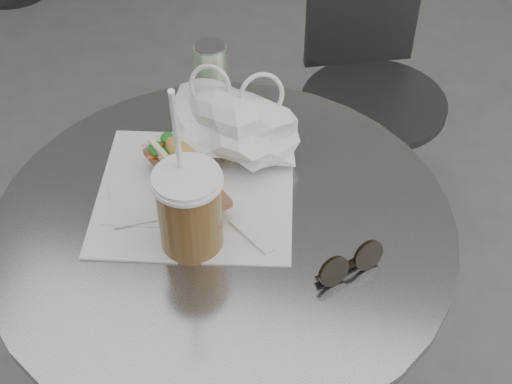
% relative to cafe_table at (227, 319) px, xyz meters
% --- Properties ---
extents(cafe_table, '(0.76, 0.76, 0.74)m').
position_rel_cafe_table_xyz_m(cafe_table, '(0.00, 0.00, 0.00)').
color(cafe_table, slate).
rests_on(cafe_table, ground).
extents(chair_far, '(0.40, 0.43, 0.72)m').
position_rel_cafe_table_xyz_m(chair_far, '(0.15, 0.80, -0.14)').
color(chair_far, '#2D2E30').
rests_on(chair_far, ground).
extents(sandwich_paper, '(0.39, 0.37, 0.00)m').
position_rel_cafe_table_xyz_m(sandwich_paper, '(-0.06, 0.05, 0.28)').
color(sandwich_paper, white).
rests_on(sandwich_paper, cafe_table).
extents(banh_mi, '(0.24, 0.23, 0.08)m').
position_rel_cafe_table_xyz_m(banh_mi, '(-0.08, 0.05, 0.32)').
color(banh_mi, '#C08849').
rests_on(banh_mi, sandwich_paper).
extents(iced_coffee, '(0.11, 0.11, 0.31)m').
position_rel_cafe_table_xyz_m(iced_coffee, '(-0.03, -0.06, 0.35)').
color(iced_coffee, brown).
rests_on(iced_coffee, cafe_table).
extents(sunglasses, '(0.10, 0.10, 0.05)m').
position_rel_cafe_table_xyz_m(sunglasses, '(0.22, -0.05, 0.29)').
color(sunglasses, black).
rests_on(sunglasses, cafe_table).
extents(plastic_bag, '(0.25, 0.21, 0.11)m').
position_rel_cafe_table_xyz_m(plastic_bag, '(-0.03, 0.17, 0.33)').
color(plastic_bag, white).
rests_on(plastic_bag, cafe_table).
extents(napkin_stack, '(0.15, 0.15, 0.01)m').
position_rel_cafe_table_xyz_m(napkin_stack, '(-0.14, 0.00, 0.28)').
color(napkin_stack, white).
rests_on(napkin_stack, cafe_table).
extents(drink_can, '(0.06, 0.06, 0.12)m').
position_rel_cafe_table_xyz_m(drink_can, '(-0.12, 0.31, 0.33)').
color(drink_can, '#66A25E').
rests_on(drink_can, cafe_table).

